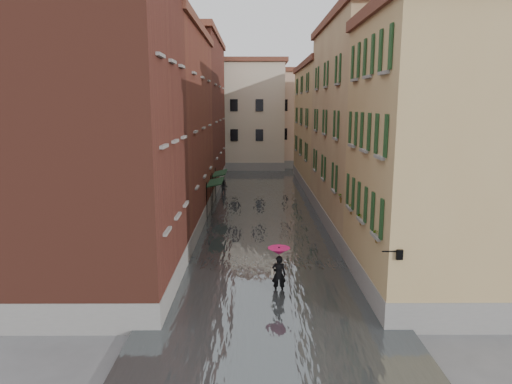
{
  "coord_description": "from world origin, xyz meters",
  "views": [
    {
      "loc": [
        -0.67,
        -21.01,
        8.07
      ],
      "look_at": [
        -0.54,
        5.41,
        3.0
      ],
      "focal_mm": 32.0,
      "sensor_mm": 36.0,
      "label": 1
    }
  ],
  "objects": [
    {
      "name": "awning_near",
      "position": [
        -3.48,
        11.65,
        2.47
      ],
      "size": [
        1.09,
        3.26,
        2.8
      ],
      "color": "black",
      "rests_on": "ground"
    },
    {
      "name": "floodwater",
      "position": [
        0.0,
        13.0,
        0.1
      ],
      "size": [
        10.0,
        60.0,
        0.2
      ],
      "primitive_type": "cube",
      "color": "#4C5254",
      "rests_on": "ground"
    },
    {
      "name": "pedestrian_far",
      "position": [
        -3.39,
        19.68,
        0.7
      ],
      "size": [
        0.74,
        0.6,
        1.41
      ],
      "primitive_type": "imported",
      "rotation": [
        0.0,
        0.0,
        -0.11
      ],
      "color": "black",
      "rests_on": "ground"
    },
    {
      "name": "awning_far",
      "position": [
        -3.49,
        15.95,
        2.47
      ],
      "size": [
        1.09,
        3.09,
        2.8
      ],
      "color": "black",
      "rests_on": "ground"
    },
    {
      "name": "building_left_mid",
      "position": [
        -7.0,
        9.0,
        6.25
      ],
      "size": [
        6.0,
        14.0,
        12.5
      ],
      "primitive_type": "cube",
      "color": "brown",
      "rests_on": "ground"
    },
    {
      "name": "pedestrian_main",
      "position": [
        0.4,
        -2.36,
        1.26
      ],
      "size": [
        0.99,
        0.99,
        2.06
      ],
      "color": "black",
      "rests_on": "ground"
    },
    {
      "name": "window_planters",
      "position": [
        4.12,
        -0.79,
        3.51
      ],
      "size": [
        0.59,
        8.03,
        0.84
      ],
      "color": "#9A3C32",
      "rests_on": "ground"
    },
    {
      "name": "building_left_far",
      "position": [
        -7.0,
        24.0,
        7.0
      ],
      "size": [
        6.0,
        16.0,
        14.0
      ],
      "primitive_type": "cube",
      "color": "brown",
      "rests_on": "ground"
    },
    {
      "name": "building_end_cream",
      "position": [
        -3.0,
        38.0,
        6.5
      ],
      "size": [
        12.0,
        9.0,
        13.0
      ],
      "primitive_type": "cube",
      "color": "#B8AF92",
      "rests_on": "ground"
    },
    {
      "name": "building_right_far",
      "position": [
        7.0,
        24.0,
        5.75
      ],
      "size": [
        6.0,
        16.0,
        11.5
      ],
      "primitive_type": "cube",
      "color": "tan",
      "rests_on": "ground"
    },
    {
      "name": "building_end_pink",
      "position": [
        6.0,
        40.0,
        6.0
      ],
      "size": [
        10.0,
        9.0,
        12.0
      ],
      "primitive_type": "cube",
      "color": "tan",
      "rests_on": "ground"
    },
    {
      "name": "wall_lantern",
      "position": [
        4.33,
        -6.0,
        3.01
      ],
      "size": [
        0.71,
        0.22,
        0.35
      ],
      "color": "black",
      "rests_on": "ground"
    },
    {
      "name": "building_right_mid",
      "position": [
        7.0,
        9.0,
        6.5
      ],
      "size": [
        6.0,
        14.0,
        13.0
      ],
      "primitive_type": "cube",
      "color": "tan",
      "rests_on": "ground"
    },
    {
      "name": "ground",
      "position": [
        0.0,
        0.0,
        0.0
      ],
      "size": [
        120.0,
        120.0,
        0.0
      ],
      "primitive_type": "plane",
      "color": "#565658",
      "rests_on": "ground"
    },
    {
      "name": "building_right_near",
      "position": [
        7.0,
        -2.0,
        5.75
      ],
      "size": [
        6.0,
        8.0,
        11.5
      ],
      "primitive_type": "cube",
      "color": "tan",
      "rests_on": "ground"
    },
    {
      "name": "building_left_near",
      "position": [
        -7.0,
        -2.0,
        6.5
      ],
      "size": [
        6.0,
        8.0,
        13.0
      ],
      "primitive_type": "cube",
      "color": "brown",
      "rests_on": "ground"
    }
  ]
}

